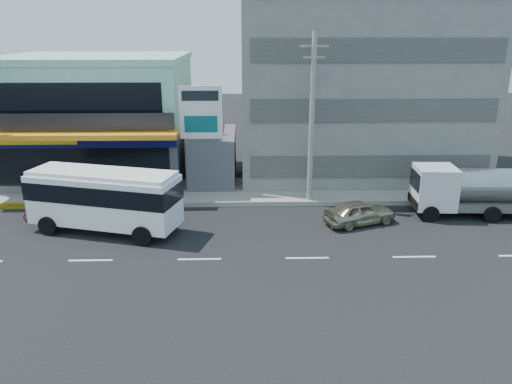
% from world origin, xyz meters
% --- Properties ---
extents(ground, '(120.00, 120.00, 0.00)m').
position_xyz_m(ground, '(0.00, 0.00, 0.00)').
color(ground, black).
rests_on(ground, ground).
extents(sidewalk, '(70.00, 5.00, 0.30)m').
position_xyz_m(sidewalk, '(5.00, 9.50, 0.15)').
color(sidewalk, gray).
rests_on(sidewalk, ground).
extents(shop_building, '(12.40, 11.70, 8.00)m').
position_xyz_m(shop_building, '(-8.00, 13.95, 4.00)').
color(shop_building, '#454449').
rests_on(shop_building, ground).
extents(concrete_building, '(16.00, 12.00, 14.00)m').
position_xyz_m(concrete_building, '(10.00, 15.00, 7.00)').
color(concrete_building, gray).
rests_on(concrete_building, ground).
extents(gap_structure, '(3.00, 6.00, 3.50)m').
position_xyz_m(gap_structure, '(0.00, 12.00, 1.75)').
color(gap_structure, '#454449').
rests_on(gap_structure, ground).
extents(satellite_dish, '(1.50, 1.50, 0.15)m').
position_xyz_m(satellite_dish, '(0.00, 11.00, 3.58)').
color(satellite_dish, slate).
rests_on(satellite_dish, gap_structure).
extents(billboard, '(2.60, 0.18, 6.90)m').
position_xyz_m(billboard, '(-0.50, 9.20, 4.93)').
color(billboard, gray).
rests_on(billboard, ground).
extents(utility_pole_near, '(1.60, 0.30, 10.00)m').
position_xyz_m(utility_pole_near, '(6.00, 7.40, 5.15)').
color(utility_pole_near, '#999993').
rests_on(utility_pole_near, ground).
extents(minibus, '(8.15, 4.49, 3.25)m').
position_xyz_m(minibus, '(-5.13, 3.52, 1.94)').
color(minibus, white).
rests_on(minibus, ground).
extents(sedan, '(4.21, 2.81, 1.33)m').
position_xyz_m(sedan, '(8.32, 4.16, 0.67)').
color(sedan, tan).
rests_on(sedan, ground).
extents(tanker_truck, '(7.32, 2.72, 2.84)m').
position_xyz_m(tanker_truck, '(14.95, 5.29, 1.52)').
color(tanker_truck, silver).
rests_on(tanker_truck, ground).
extents(motorcycle_rider, '(1.83, 1.06, 2.22)m').
position_xyz_m(motorcycle_rider, '(-9.17, 4.59, 0.73)').
color(motorcycle_rider, '#550C18').
rests_on(motorcycle_rider, ground).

